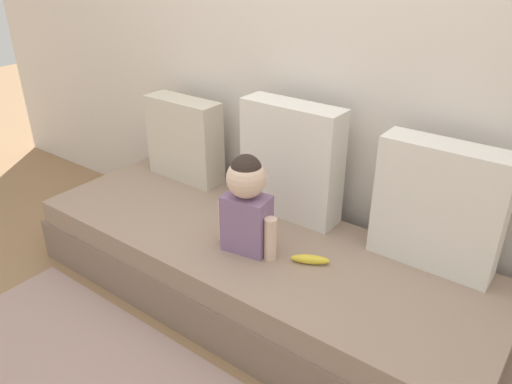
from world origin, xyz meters
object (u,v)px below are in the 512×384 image
(couch, at_px, (254,270))
(throw_pillow_right, at_px, (439,207))
(banana, at_px, (310,259))
(throw_pillow_left, at_px, (185,139))
(throw_pillow_center, at_px, (291,161))
(toddler, at_px, (246,201))

(couch, xyz_separation_m, throw_pillow_right, (0.73, 0.31, 0.46))
(couch, xyz_separation_m, banana, (0.32, -0.01, 0.20))
(throw_pillow_left, height_order, throw_pillow_center, throw_pillow_center)
(throw_pillow_center, height_order, banana, throw_pillow_center)
(couch, height_order, throw_pillow_right, throw_pillow_right)
(banana, bearing_deg, throw_pillow_left, 162.93)
(throw_pillow_right, xyz_separation_m, banana, (-0.41, -0.32, -0.26))
(throw_pillow_center, bearing_deg, throw_pillow_right, 0.00)
(throw_pillow_left, bearing_deg, couch, -22.87)
(couch, relative_size, throw_pillow_center, 4.04)
(throw_pillow_right, bearing_deg, toddler, -150.66)
(throw_pillow_right, bearing_deg, couch, -157.13)
(throw_pillow_left, relative_size, toddler, 1.03)
(throw_pillow_right, bearing_deg, throw_pillow_left, 180.00)
(couch, distance_m, throw_pillow_right, 0.91)
(couch, height_order, throw_pillow_center, throw_pillow_center)
(couch, relative_size, toddler, 5.08)
(throw_pillow_center, relative_size, toddler, 1.26)
(couch, height_order, banana, banana)
(couch, xyz_separation_m, throw_pillow_left, (-0.73, 0.31, 0.42))
(couch, xyz_separation_m, throw_pillow_center, (0.00, 0.31, 0.47))
(throw_pillow_center, xyz_separation_m, toddler, (0.03, -0.39, -0.05))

